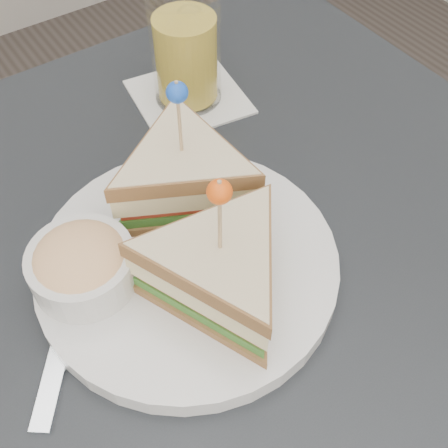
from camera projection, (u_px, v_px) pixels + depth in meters
table at (222, 308)px, 0.60m from camera, size 0.80×0.80×0.75m
plate_meal at (187, 234)px, 0.50m from camera, size 0.37×0.37×0.17m
cutlery_knife at (69, 315)px, 0.50m from camera, size 0.16×0.20×0.01m
drink_set at (186, 47)px, 0.64m from camera, size 0.15×0.15×0.16m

